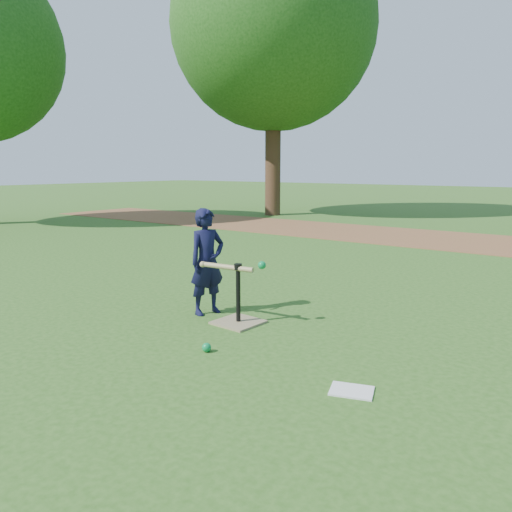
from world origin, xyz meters
The scene contains 8 objects.
ground centered at (0.00, 0.00, 0.00)m, with size 80.00×80.00×0.00m, color #285116.
dirt_strip centered at (0.00, 7.50, 0.01)m, with size 24.00×3.00×0.01m, color brown.
child centered at (-0.16, 0.34, 0.57)m, with size 0.41×0.27×1.14m, color black.
wiffle_ball_ground centered at (0.60, -0.53, 0.04)m, with size 0.08×0.08×0.08m, color #0C8540.
clipboard centered at (1.94, -0.49, 0.01)m, with size 0.30×0.23×0.01m, color silver.
batting_tee centered at (0.32, 0.26, 0.11)m, with size 0.45×0.45×0.61m.
swing_action centered at (0.25, 0.25, 0.58)m, with size 0.72×0.22×0.12m.
tree_left centered at (-6.00, 10.00, 5.87)m, with size 6.40×6.40×9.08m.
Camera 1 is at (3.36, -3.54, 1.56)m, focal length 35.00 mm.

